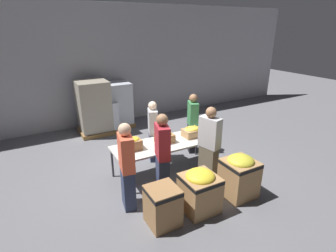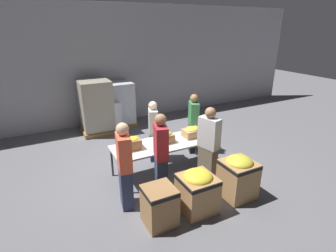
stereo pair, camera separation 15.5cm
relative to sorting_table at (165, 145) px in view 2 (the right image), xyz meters
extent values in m
plane|color=slate|center=(0.00, 0.00, -0.71)|extent=(30.00, 30.00, 0.00)
cube|color=#A8A8AD|center=(0.00, 4.09, 1.29)|extent=(16.00, 0.08, 4.00)
cube|color=beige|center=(0.00, 0.00, 0.03)|extent=(2.43, 0.89, 0.04)
cylinder|color=#38383D|center=(-1.16, -0.39, -0.35)|extent=(0.05, 0.05, 0.72)
cylinder|color=#38383D|center=(1.16, -0.39, -0.35)|extent=(0.05, 0.05, 0.72)
cylinder|color=#38383D|center=(-1.16, 0.39, -0.35)|extent=(0.05, 0.05, 0.72)
cylinder|color=#38383D|center=(1.16, 0.39, -0.35)|extent=(0.05, 0.05, 0.72)
cube|color=olive|center=(-0.78, 0.05, 0.16)|extent=(0.39, 0.31, 0.22)
ellipsoid|color=gold|center=(-0.78, 0.05, 0.28)|extent=(0.32, 0.26, 0.08)
ellipsoid|color=gold|center=(-0.85, 0.05, 0.32)|extent=(0.12, 0.15, 0.04)
ellipsoid|color=gold|center=(-0.78, 0.03, 0.30)|extent=(0.18, 0.12, 0.04)
ellipsoid|color=gold|center=(-0.84, 0.08, 0.32)|extent=(0.08, 0.18, 0.04)
cube|color=olive|center=(0.01, 0.03, 0.15)|extent=(0.40, 0.32, 0.20)
ellipsoid|color=gold|center=(0.01, 0.03, 0.26)|extent=(0.33, 0.28, 0.12)
ellipsoid|color=gold|center=(-0.09, 0.09, 0.30)|extent=(0.10, 0.19, 0.05)
ellipsoid|color=gold|center=(-0.04, 0.09, 0.30)|extent=(0.17, 0.13, 0.05)
ellipsoid|color=gold|center=(0.08, 0.09, 0.28)|extent=(0.11, 0.20, 0.04)
cube|color=tan|center=(0.76, 0.02, 0.14)|extent=(0.44, 0.34, 0.19)
ellipsoid|color=yellow|center=(0.76, 0.02, 0.24)|extent=(0.35, 0.28, 0.12)
ellipsoid|color=yellow|center=(0.83, 0.02, 0.29)|extent=(0.17, 0.20, 0.05)
ellipsoid|color=yellow|center=(0.87, -0.02, 0.27)|extent=(0.18, 0.15, 0.05)
ellipsoid|color=yellow|center=(0.70, 0.10, 0.28)|extent=(0.16, 0.15, 0.04)
ellipsoid|color=yellow|center=(0.70, 0.03, 0.29)|extent=(0.21, 0.13, 0.05)
cube|color=#2D3856|center=(-0.43, -0.70, -0.30)|extent=(0.31, 0.44, 0.82)
cube|color=maroon|center=(-0.43, -0.70, 0.45)|extent=(0.35, 0.51, 0.68)
sphere|color=#896042|center=(-0.43, -0.70, 0.91)|extent=(0.23, 0.23, 0.23)
cube|color=#2D3856|center=(-1.21, -0.79, -0.30)|extent=(0.28, 0.42, 0.81)
cube|color=#EA5B3D|center=(-1.21, -0.79, 0.44)|extent=(0.30, 0.49, 0.67)
sphere|color=#DBAD89|center=(-1.21, -0.79, 0.89)|extent=(0.23, 0.23, 0.23)
cube|color=black|center=(1.18, 0.63, -0.32)|extent=(0.33, 0.42, 0.77)
cube|color=#387A47|center=(1.18, 0.63, 0.38)|extent=(0.36, 0.49, 0.64)
sphere|color=#896042|center=(1.18, 0.63, 0.81)|extent=(0.22, 0.22, 0.22)
cube|color=#6B604C|center=(0.68, -0.76, -0.30)|extent=(0.31, 0.43, 0.82)
cube|color=#B2B2B7|center=(0.68, -0.76, 0.44)|extent=(0.35, 0.51, 0.67)
sphere|color=#896042|center=(0.68, -0.76, 0.90)|extent=(0.23, 0.23, 0.23)
cube|color=#2D3856|center=(0.03, 0.69, -0.34)|extent=(0.30, 0.40, 0.74)
cube|color=#B2B2B7|center=(0.03, 0.69, 0.34)|extent=(0.34, 0.47, 0.62)
sphere|color=beige|center=(0.03, 0.69, 0.76)|extent=(0.21, 0.21, 0.21)
cube|color=olive|center=(-0.86, -1.53, -0.35)|extent=(0.53, 0.53, 0.72)
cube|color=black|center=(-0.86, -1.53, -0.05)|extent=(0.53, 0.53, 0.07)
cube|color=#A37A4C|center=(-0.09, -1.53, -0.35)|extent=(0.63, 0.63, 0.71)
cube|color=black|center=(-0.09, -1.53, -0.05)|extent=(0.63, 0.63, 0.07)
ellipsoid|color=yellow|center=(-0.09, -1.53, 0.02)|extent=(0.54, 0.54, 0.22)
cube|color=#A37A4C|center=(0.88, -1.53, -0.32)|extent=(0.62, 0.62, 0.78)
cube|color=black|center=(0.88, -1.53, 0.01)|extent=(0.63, 0.63, 0.07)
ellipsoid|color=gold|center=(0.88, -1.53, 0.08)|extent=(0.53, 0.53, 0.22)
cube|color=olive|center=(-0.81, 3.27, -0.64)|extent=(1.02, 1.02, 0.13)
cube|color=#A39984|center=(-0.81, 3.27, 0.21)|extent=(0.94, 0.94, 1.57)
cube|color=olive|center=(-0.66, 3.33, -0.64)|extent=(1.14, 1.14, 0.13)
cube|color=silver|center=(-0.66, 3.33, -0.13)|extent=(1.04, 1.04, 0.89)
cube|color=olive|center=(0.05, 3.53, -0.64)|extent=(0.93, 0.93, 0.13)
cube|color=silver|center=(0.05, 3.53, 0.11)|extent=(0.85, 0.85, 1.38)
camera|label=1|loc=(-2.58, -4.84, 2.57)|focal=28.00mm
camera|label=2|loc=(-2.44, -4.91, 2.57)|focal=28.00mm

